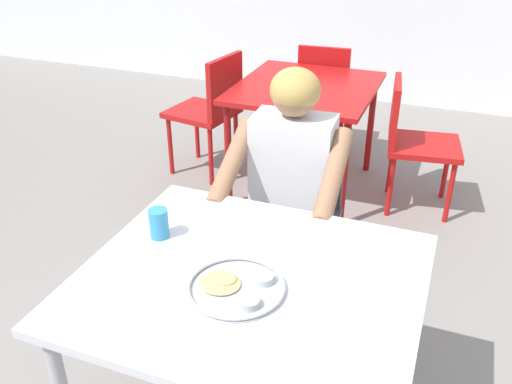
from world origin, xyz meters
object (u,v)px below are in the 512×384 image
object	(u,v)px
diner_foreground	(287,186)
table_foreground	(250,298)
chair_red_left	(211,107)
drinking_cup	(159,222)
thali_tray	(236,287)
chair_foreground	(298,205)
chair_red_far	(325,90)
chair_red_right	(412,137)
table_background_red	(306,97)

from	to	relation	value
diner_foreground	table_foreground	bearing A→B (deg)	-80.82
diner_foreground	chair_red_left	distance (m)	1.58
drinking_cup	diner_foreground	size ratio (longest dim) A/B	0.09
thali_tray	chair_red_left	distance (m)	2.29
thali_tray	drinking_cup	distance (m)	0.39
chair_foreground	table_foreground	bearing A→B (deg)	-82.41
table_foreground	thali_tray	size ratio (longest dim) A/B	3.51
table_foreground	chair_red_far	bearing A→B (deg)	99.65
thali_tray	diner_foreground	size ratio (longest dim) A/B	0.25
thali_tray	drinking_cup	world-z (taller)	drinking_cup
table_foreground	drinking_cup	bearing A→B (deg)	164.97
drinking_cup	chair_red_right	xyz separation A→B (m)	(0.63, 1.88, -0.34)
chair_foreground	chair_red_right	world-z (taller)	chair_foreground
table_background_red	chair_red_left	xyz separation A→B (m)	(-0.65, -0.04, -0.13)
table_foreground	thali_tray	bearing A→B (deg)	-101.55
diner_foreground	chair_red_left	bearing A→B (deg)	127.10
thali_tray	chair_foreground	bearing A→B (deg)	96.23
table_background_red	chair_red_right	xyz separation A→B (m)	(0.68, -0.01, -0.16)
thali_tray	chair_red_right	distance (m)	2.09
diner_foreground	chair_foreground	bearing A→B (deg)	92.57
table_foreground	thali_tray	distance (m)	0.12
diner_foreground	table_background_red	size ratio (longest dim) A/B	1.25
chair_red_far	thali_tray	bearing A→B (deg)	-80.90
table_foreground	diner_foreground	world-z (taller)	diner_foreground
table_foreground	chair_red_left	xyz separation A→B (m)	(-1.06, 1.95, -0.18)
chair_foreground	chair_red_right	xyz separation A→B (m)	(0.39, 1.05, -0.01)
table_foreground	chair_red_left	distance (m)	2.23
thali_tray	table_background_red	bearing A→B (deg)	100.94
drinking_cup	table_background_red	world-z (taller)	drinking_cup
table_foreground	chair_red_far	distance (m)	2.65
drinking_cup	table_background_red	size ratio (longest dim) A/B	0.11
chair_red_far	drinking_cup	bearing A→B (deg)	-88.20
table_foreground	chair_red_far	size ratio (longest dim) A/B	1.23
drinking_cup	chair_red_left	size ratio (longest dim) A/B	0.12
table_foreground	chair_red_far	world-z (taller)	chair_red_far
thali_tray	chair_red_far	bearing A→B (deg)	99.10
chair_red_right	table_background_red	bearing A→B (deg)	178.96
chair_red_left	chair_red_right	world-z (taller)	chair_red_left
drinking_cup	chair_foreground	bearing A→B (deg)	73.67
chair_foreground	thali_tray	bearing A→B (deg)	-83.77
drinking_cup	chair_red_right	size ratio (longest dim) A/B	0.13
thali_tray	chair_red_left	bearing A→B (deg)	117.34
chair_red_far	chair_red_right	bearing A→B (deg)	-41.55
diner_foreground	thali_tray	bearing A→B (deg)	-82.71
chair_foreground	chair_red_far	distance (m)	1.72
chair_red_left	diner_foreground	bearing A→B (deg)	-52.90
diner_foreground	chair_red_far	world-z (taller)	diner_foreground
thali_tray	table_background_red	size ratio (longest dim) A/B	0.31
drinking_cup	chair_red_far	distance (m)	2.53
diner_foreground	chair_red_right	bearing A→B (deg)	73.37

